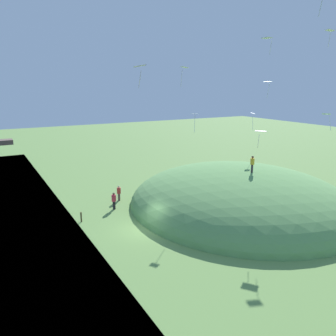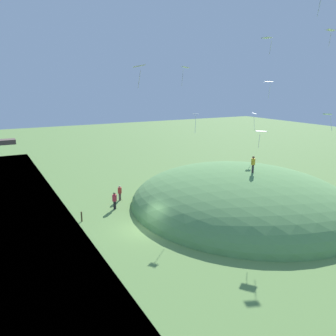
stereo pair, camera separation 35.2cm
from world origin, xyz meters
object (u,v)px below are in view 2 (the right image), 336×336
(person_near_shore, at_px, (120,191))
(kite_1, at_px, (254,115))
(kite_2, at_px, (195,116))
(kite_6, at_px, (185,68))
(kite_4, at_px, (267,39))
(kite_9, at_px, (330,31))
(person_watching_kites, at_px, (253,162))
(person_with_child, at_px, (115,199))
(kite_10, at_px, (269,83))
(mooring_post, at_px, (82,217))
(person_walking_path, at_px, (238,168))
(kite_7, at_px, (261,132))
(kite_5, at_px, (139,67))
(kite_8, at_px, (328,115))

(person_near_shore, height_order, kite_1, kite_1)
(person_near_shore, bearing_deg, kite_2, -32.86)
(kite_1, bearing_deg, kite_6, -179.24)
(kite_2, xyz_separation_m, kite_4, (-0.63, -9.95, 6.13))
(kite_2, xyz_separation_m, kite_9, (4.28, -11.15, 6.81))
(person_watching_kites, bearing_deg, kite_4, 37.70)
(person_watching_kites, distance_m, kite_2, 7.20)
(person_near_shore, distance_m, person_with_child, 2.67)
(kite_10, relative_size, mooring_post, 1.77)
(kite_6, distance_m, mooring_post, 17.31)
(person_walking_path, xyz_separation_m, person_with_child, (-19.09, -4.24, 0.01))
(person_with_child, relative_size, kite_2, 0.91)
(kite_6, bearing_deg, kite_7, -67.42)
(kite_1, height_order, mooring_post, kite_1)
(kite_2, relative_size, kite_5, 1.21)
(kite_4, distance_m, kite_10, 10.02)
(kite_5, bearing_deg, person_walking_path, 32.66)
(person_watching_kites, bearing_deg, person_near_shore, -54.77)
(person_near_shore, height_order, kite_7, kite_7)
(person_with_child, bearing_deg, kite_1, 3.23)
(kite_4, distance_m, kite_7, 8.65)
(person_with_child, height_order, kite_1, kite_1)
(person_near_shore, xyz_separation_m, kite_6, (6.07, -3.12, 12.58))
(person_near_shore, bearing_deg, kite_6, -26.04)
(person_watching_kites, height_order, person_with_child, person_watching_kites)
(person_with_child, relative_size, kite_1, 0.85)
(mooring_post, bearing_deg, kite_10, -11.87)
(mooring_post, bearing_deg, kite_6, 4.19)
(person_walking_path, distance_m, kite_5, 26.64)
(kite_7, xyz_separation_m, kite_9, (1.56, -4.76, 7.81))
(kite_2, relative_size, mooring_post, 2.06)
(person_near_shore, bearing_deg, kite_8, -44.94)
(person_with_child, bearing_deg, kite_7, -32.99)
(person_with_child, bearing_deg, kite_9, -41.72)
(person_with_child, relative_size, kite_5, 1.10)
(kite_6, bearing_deg, kite_9, -69.08)
(kite_4, xyz_separation_m, kite_6, (0.16, 11.25, -1.55))
(person_walking_path, xyz_separation_m, kite_7, (-8.42, -12.78, 6.96))
(kite_5, distance_m, kite_7, 12.65)
(person_watching_kites, xyz_separation_m, kite_5, (-12.49, -1.85, 8.42))
(kite_10, bearing_deg, person_watching_kites, -153.93)
(person_near_shore, xyz_separation_m, kite_10, (12.80, -7.71, 11.21))
(kite_1, height_order, kite_8, kite_8)
(person_near_shore, bearing_deg, kite_4, -66.48)
(kite_5, relative_size, kite_6, 0.79)
(kite_5, xyz_separation_m, kite_8, (15.78, -3.25, -3.72))
(kite_9, bearing_deg, person_with_child, 132.61)
(kite_2, bearing_deg, kite_4, -93.65)
(kite_4, xyz_separation_m, kite_7, (3.36, 3.55, -7.13))
(kite_7, relative_size, kite_9, 1.20)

